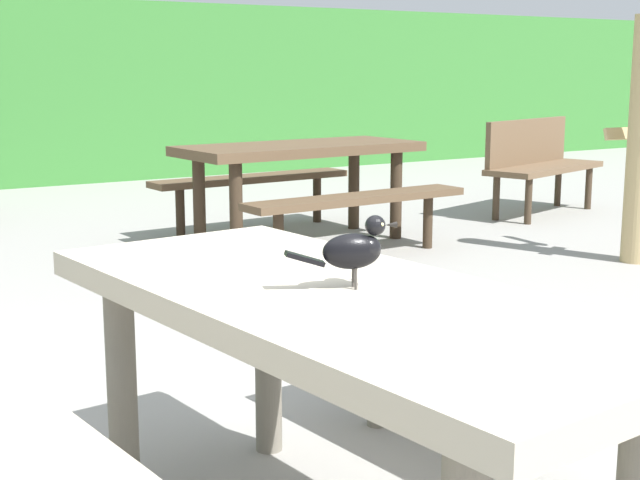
{
  "coord_description": "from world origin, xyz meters",
  "views": [
    {
      "loc": [
        -1.09,
        -1.95,
        1.28
      ],
      "look_at": [
        0.15,
        0.04,
        0.84
      ],
      "focal_mm": 50.95,
      "sensor_mm": 36.0,
      "label": 1
    }
  ],
  "objects_px": {
    "park_bench_side": "(537,159)",
    "bird_grackle": "(356,248)",
    "picnic_table_foreground": "(336,360)",
    "picnic_table_far_centre": "(300,169)"
  },
  "relations": [
    {
      "from": "park_bench_side",
      "to": "bird_grackle",
      "type": "bearing_deg",
      "value": -139.47
    },
    {
      "from": "picnic_table_foreground",
      "to": "picnic_table_far_centre",
      "type": "bearing_deg",
      "value": 60.48
    },
    {
      "from": "bird_grackle",
      "to": "park_bench_side",
      "type": "height_order",
      "value": "bird_grackle"
    },
    {
      "from": "picnic_table_far_centre",
      "to": "park_bench_side",
      "type": "distance_m",
      "value": 2.51
    },
    {
      "from": "picnic_table_far_centre",
      "to": "park_bench_side",
      "type": "bearing_deg",
      "value": 1.91
    },
    {
      "from": "bird_grackle",
      "to": "picnic_table_far_centre",
      "type": "relative_size",
      "value": 0.15
    },
    {
      "from": "picnic_table_foreground",
      "to": "picnic_table_far_centre",
      "type": "xyz_separation_m",
      "value": [
        2.21,
        3.9,
        0.0
      ]
    },
    {
      "from": "park_bench_side",
      "to": "picnic_table_foreground",
      "type": "bearing_deg",
      "value": -139.85
    },
    {
      "from": "picnic_table_foreground",
      "to": "park_bench_side",
      "type": "height_order",
      "value": "park_bench_side"
    },
    {
      "from": "bird_grackle",
      "to": "picnic_table_far_centre",
      "type": "xyz_separation_m",
      "value": [
        2.16,
        3.91,
        -0.29
      ]
    }
  ]
}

